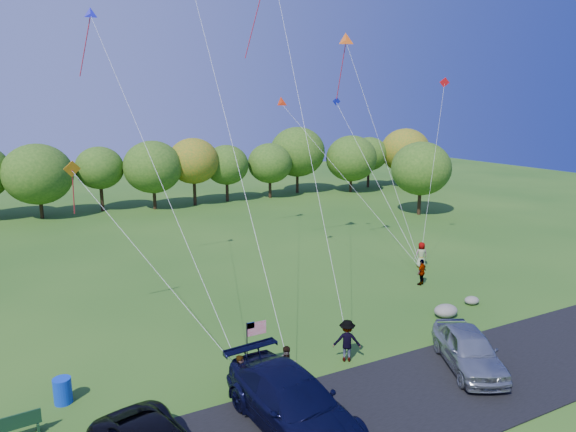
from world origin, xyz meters
name	(u,v)px	position (x,y,z in m)	size (l,w,h in m)	color
ground	(342,358)	(0.00, 0.00, 0.00)	(140.00, 140.00, 0.00)	#245217
asphalt_lane	(401,403)	(0.00, -4.00, 0.03)	(44.00, 6.00, 0.06)	black
treeline	(153,165)	(0.43, 36.39, 4.87)	(75.57, 27.84, 8.50)	#321E12
minivan_navy	(293,402)	(-4.33, -3.45, 1.00)	(2.63, 6.46, 1.87)	black
minivan_silver	(469,349)	(4.24, -3.26, 0.89)	(1.97, 4.89, 1.67)	#9A9FA4
flyer_a	(241,376)	(-5.13, -0.80, 0.86)	(0.63, 0.41, 1.72)	#4C4C59
flyer_b	(288,366)	(-3.14, -0.80, 0.81)	(0.79, 0.62, 1.63)	#4C4C59
flyer_c	(347,340)	(0.07, -0.26, 0.94)	(1.22, 0.70, 1.89)	#4C4C59
flyer_d	(422,272)	(9.68, 5.68, 0.83)	(0.97, 0.41, 1.66)	#4C4C59
flyer_e	(421,255)	(12.14, 8.46, 0.88)	(0.86, 0.56, 1.77)	#4C4C59
park_bench	(14,426)	(-12.89, 0.33, 0.51)	(1.71, 0.48, 0.95)	#12321A
trash_barrel	(63,391)	(-11.26, 1.96, 0.50)	(0.66, 0.66, 1.00)	#0D37C6
flag_assembly	(253,335)	(-4.10, 0.45, 1.80)	(0.89, 0.58, 2.41)	black
boulder_near	(446,311)	(7.42, 1.27, 0.33)	(1.33, 1.04, 0.67)	gray
boulder_far	(472,300)	(10.01, 1.89, 0.22)	(0.86, 0.72, 0.45)	gray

